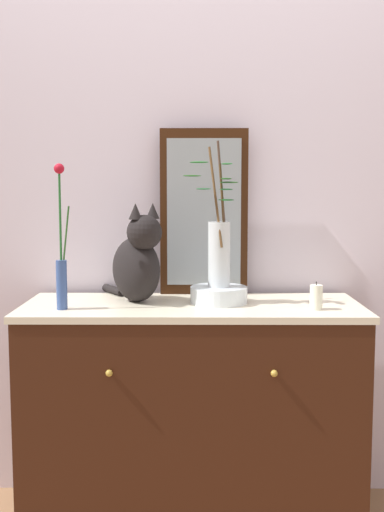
# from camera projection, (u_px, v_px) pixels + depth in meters

# --- Properties ---
(wall_back) EXTENTS (4.40, 0.08, 2.60)m
(wall_back) POSITION_uv_depth(u_px,v_px,m) (192.00, 186.00, 2.62)
(wall_back) COLOR silver
(wall_back) RESTS_ON ground_plane
(sideboard) EXTENTS (1.26, 0.51, 0.86)m
(sideboard) POSITION_uv_depth(u_px,v_px,m) (192.00, 415.00, 2.40)
(sideboard) COLOR #34170B
(sideboard) RESTS_ON ground_plane
(mirror_leaning) EXTENTS (0.35, 0.03, 0.67)m
(mirror_leaning) POSITION_uv_depth(u_px,v_px,m) (204.00, 212.00, 2.54)
(mirror_leaning) COLOR #321809
(mirror_leaning) RESTS_ON sideboard
(cat_sitting) EXTENTS (0.30, 0.39, 0.38)m
(cat_sitting) POSITION_uv_depth(u_px,v_px,m) (137.00, 262.00, 2.37)
(cat_sitting) COLOR black
(cat_sitting) RESTS_ON sideboard
(vase_slim_green) EXTENTS (0.05, 0.04, 0.52)m
(vase_slim_green) POSITION_uv_depth(u_px,v_px,m) (61.00, 264.00, 2.23)
(vase_slim_green) COLOR #36508D
(vase_slim_green) RESTS_ON sideboard
(bowl_porcelain) EXTENTS (0.22, 0.22, 0.06)m
(bowl_porcelain) POSITION_uv_depth(u_px,v_px,m) (219.00, 295.00, 2.37)
(bowl_porcelain) COLOR white
(bowl_porcelain) RESTS_ON sideboard
(vase_glass_clear) EXTENTS (0.21, 0.14, 0.54)m
(vase_glass_clear) POSITION_uv_depth(u_px,v_px,m) (219.00, 247.00, 2.34)
(vase_glass_clear) COLOR silver
(vase_glass_clear) RESTS_ON bowl_porcelain
(candle_pillar) EXTENTS (0.05, 0.05, 0.10)m
(candle_pillar) POSITION_uv_depth(u_px,v_px,m) (316.00, 297.00, 2.24)
(candle_pillar) COLOR silver
(candle_pillar) RESTS_ON sideboard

